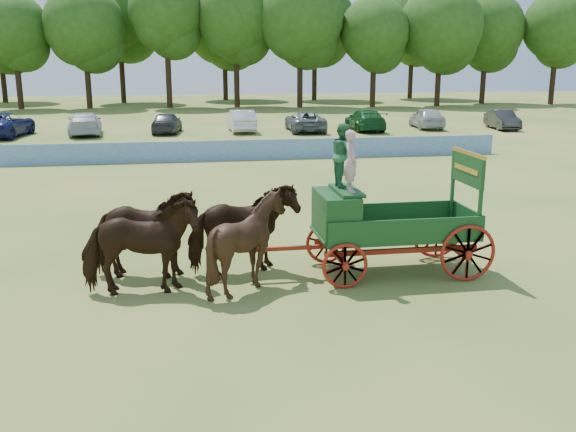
{
  "coord_description": "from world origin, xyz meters",
  "views": [
    {
      "loc": [
        -5.15,
        -15.18,
        5.21
      ],
      "look_at": [
        -2.5,
        0.4,
        1.3
      ],
      "focal_mm": 40.0,
      "sensor_mm": 36.0,
      "label": 1
    }
  ],
  "objects": [
    {
      "name": "ground",
      "position": [
        0.0,
        0.0,
        0.0
      ],
      "size": [
        160.0,
        160.0,
        0.0
      ],
      "primitive_type": "plane",
      "color": "#A4974A",
      "rests_on": "ground"
    },
    {
      "name": "horse_lead_left",
      "position": [
        -6.1,
        -1.15,
        1.12
      ],
      "size": [
        2.65,
        1.21,
        2.23
      ],
      "primitive_type": "imported",
      "rotation": [
        0.0,
        0.0,
        1.57
      ],
      "color": "#321A0D",
      "rests_on": "ground"
    },
    {
      "name": "horse_lead_right",
      "position": [
        -6.1,
        -0.05,
        1.12
      ],
      "size": [
        2.8,
        1.61,
        2.23
      ],
      "primitive_type": "imported",
      "rotation": [
        0.0,
        0.0,
        1.41
      ],
      "color": "#321A0D",
      "rests_on": "ground"
    },
    {
      "name": "horse_wheel_left",
      "position": [
        -3.7,
        -1.15,
        1.12
      ],
      "size": [
        2.04,
        1.82,
        2.24
      ],
      "primitive_type": "imported",
      "rotation": [
        0.0,
        0.0,
        1.57
      ],
      "color": "#321A0D",
      "rests_on": "ground"
    },
    {
      "name": "horse_wheel_right",
      "position": [
        -3.7,
        -0.05,
        1.12
      ],
      "size": [
        2.83,
        1.71,
        2.23
      ],
      "primitive_type": "imported",
      "rotation": [
        0.0,
        0.0,
        1.77
      ],
      "color": "#321A0D",
      "rests_on": "ground"
    },
    {
      "name": "farm_dray",
      "position": [
        -0.73,
        -0.57,
        1.61
      ],
      "size": [
        6.0,
        2.0,
        3.69
      ],
      "color": "#A72E10",
      "rests_on": "ground"
    },
    {
      "name": "sponsor_banner",
      "position": [
        -1.0,
        18.0,
        0.53
      ],
      "size": [
        26.0,
        0.08,
        1.05
      ],
      "primitive_type": "cube",
      "color": "#1F55AC",
      "rests_on": "ground"
    },
    {
      "name": "parked_cars",
      "position": [
        -4.22,
        30.66,
        0.77
      ],
      "size": [
        46.72,
        6.5,
        1.63
      ],
      "color": "silver",
      "rests_on": "ground"
    },
    {
      "name": "treeline",
      "position": [
        -2.35,
        59.51,
        9.16
      ],
      "size": [
        88.42,
        23.71,
        14.9
      ],
      "color": "#382314",
      "rests_on": "ground"
    }
  ]
}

